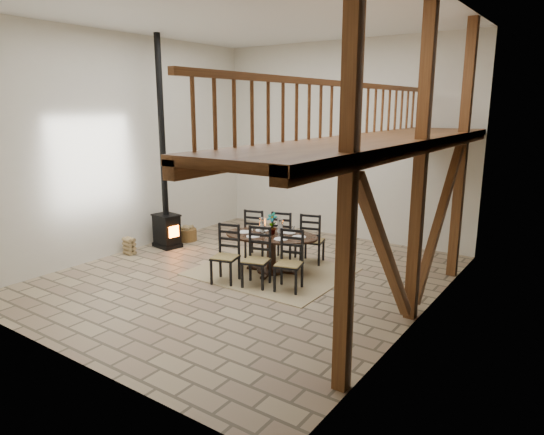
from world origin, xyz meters
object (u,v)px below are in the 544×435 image
Objects in this scene: dining_table at (271,253)px; log_basket at (188,234)px; wood_stove at (165,202)px; log_stack at (129,246)px.

log_basket is (-3.16, 0.76, -0.25)m from dining_table.
wood_stove is 1.35m from log_stack.
wood_stove is (-3.18, 0.07, 0.71)m from dining_table.
log_stack reaches higher than log_basket.
wood_stove is 1.19m from log_basket.
wood_stove is at bearing 163.28° from dining_table.
dining_table is 5.49× the size of log_basket.
log_basket is (0.01, 0.69, -0.96)m from wood_stove.
wood_stove is 12.48× the size of log_stack.
wood_stove is at bearing -91.13° from log_basket.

